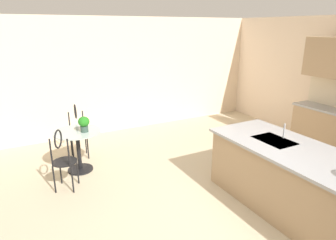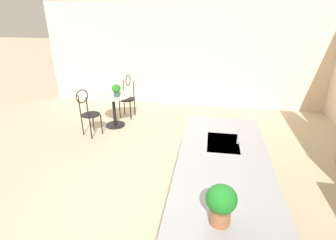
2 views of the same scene
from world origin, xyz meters
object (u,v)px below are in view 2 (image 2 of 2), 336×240
Objects in this scene: potted_plant_counter_far at (221,203)px; potted_plant_on_table at (116,90)px; chair_by_island at (88,110)px; bistro_table at (114,108)px; chair_near_window at (127,94)px.

potted_plant_on_table is at bearing -148.85° from potted_plant_counter_far.
potted_plant_counter_far is at bearing 40.54° from chair_by_island.
potted_plant_on_table reaches higher than bistro_table.
potted_plant_counter_far is (3.55, 2.14, 0.22)m from potted_plant_on_table.
bistro_table is 0.47m from potted_plant_on_table.
potted_plant_counter_far reaches higher than bistro_table.
chair_by_island is 3.01× the size of potted_plant_counter_far.
chair_by_island is 3.85× the size of potted_plant_on_table.
bistro_table is 4.32m from potted_plant_counter_far.
chair_near_window is at bearing -153.32° from potted_plant_counter_far.
chair_by_island reaches higher than potted_plant_on_table.
bistro_table is at bearing -148.02° from potted_plant_counter_far.
chair_near_window is 1.00× the size of chair_by_island.
potted_plant_on_table is at bearing 137.12° from chair_by_island.
potted_plant_counter_far reaches higher than chair_near_window.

